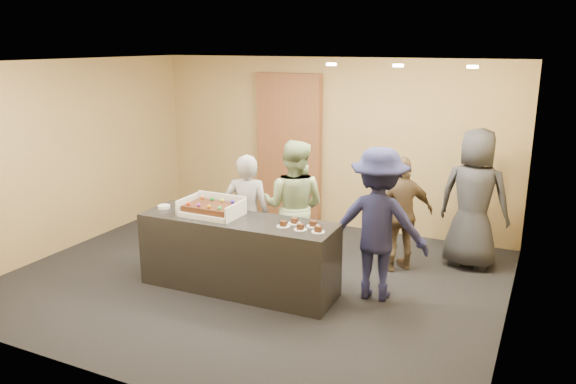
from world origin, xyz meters
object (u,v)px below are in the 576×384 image
object	(u,v)px
storage_cabinet	(289,149)
person_brown_extra	(401,214)
person_server_grey	(247,216)
cake_box	(213,211)
serving_counter	(238,254)
sheet_cake	(211,207)
person_navy_man	(378,224)
person_dark_suit	(474,199)
plate_stack	(164,207)
person_sage_man	(294,207)

from	to	relation	value
storage_cabinet	person_brown_extra	world-z (taller)	storage_cabinet
person_server_grey	cake_box	bearing A→B (deg)	40.85
serving_counter	sheet_cake	bearing A→B (deg)	178.39
person_server_grey	person_navy_man	bearing A→B (deg)	162.66
serving_counter	cake_box	size ratio (longest dim) A/B	3.39
person_brown_extra	person_dark_suit	xyz separation A→B (m)	(0.82, 0.53, 0.17)
storage_cabinet	plate_stack	size ratio (longest dim) A/B	15.85
cake_box	person_dark_suit	distance (m)	3.40
plate_stack	person_server_grey	size ratio (longest dim) A/B	0.10
plate_stack	person_dark_suit	bearing A→B (deg)	30.08
storage_cabinet	person_navy_man	xyz separation A→B (m)	(2.21, -2.25, -0.33)
person_brown_extra	sheet_cake	bearing A→B (deg)	-4.91
person_navy_man	person_dark_suit	bearing A→B (deg)	-127.14
person_navy_man	person_brown_extra	xyz separation A→B (m)	(0.03, 0.94, -0.13)
serving_counter	person_server_grey	distance (m)	0.58
storage_cabinet	person_dark_suit	distance (m)	3.18
person_brown_extra	person_server_grey	bearing A→B (deg)	-11.18
person_navy_man	person_dark_suit	world-z (taller)	person_dark_suit
person_sage_man	person_server_grey	bearing A→B (deg)	33.43
serving_counter	storage_cabinet	world-z (taller)	storage_cabinet
serving_counter	person_navy_man	size ratio (longest dim) A/B	1.34
plate_stack	person_dark_suit	xyz separation A→B (m)	(3.48, 2.01, 0.02)
serving_counter	sheet_cake	distance (m)	0.66
person_navy_man	person_brown_extra	size ratio (longest dim) A/B	1.18
sheet_cake	person_brown_extra	world-z (taller)	person_brown_extra
cake_box	person_dark_suit	bearing A→B (deg)	35.25
cake_box	plate_stack	bearing A→B (deg)	-175.94
storage_cabinet	sheet_cake	world-z (taller)	storage_cabinet
person_dark_suit	person_brown_extra	bearing A→B (deg)	38.19
sheet_cake	person_sage_man	size ratio (longest dim) A/B	0.35
storage_cabinet	person_sage_man	world-z (taller)	storage_cabinet
person_sage_man	plate_stack	bearing A→B (deg)	25.20
plate_stack	person_server_grey	world-z (taller)	person_server_grey
cake_box	serving_counter	bearing A→B (deg)	-4.16
serving_counter	person_sage_man	world-z (taller)	person_sage_man
person_navy_man	person_brown_extra	world-z (taller)	person_navy_man
cake_box	person_sage_man	xyz separation A→B (m)	(0.71, 0.82, -0.08)
cake_box	person_navy_man	size ratio (longest dim) A/B	0.39
plate_stack	person_sage_man	size ratio (longest dim) A/B	0.09
storage_cabinet	person_navy_man	distance (m)	3.17
person_dark_suit	serving_counter	bearing A→B (deg)	45.06
plate_stack	person_sage_man	bearing A→B (deg)	31.67
person_server_grey	person_navy_man	size ratio (longest dim) A/B	0.88
plate_stack	person_sage_man	distance (m)	1.65
sheet_cake	person_brown_extra	size ratio (longest dim) A/B	0.40
plate_stack	person_dark_suit	distance (m)	4.02
person_server_grey	sheet_cake	bearing A→B (deg)	42.25
sheet_cake	plate_stack	xyz separation A→B (m)	(-0.70, -0.02, -0.08)
plate_stack	person_navy_man	size ratio (longest dim) A/B	0.09
plate_stack	person_navy_man	bearing A→B (deg)	11.86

